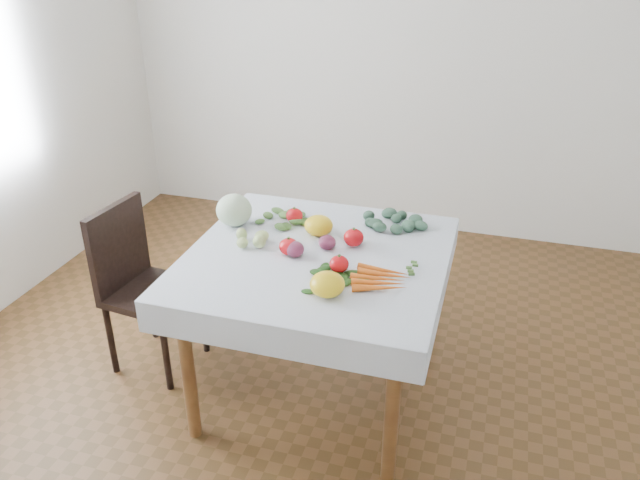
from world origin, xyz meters
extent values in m
plane|color=brown|center=(0.00, 0.00, 0.00)|extent=(4.00, 4.00, 0.00)
cube|color=white|center=(0.00, 2.00, 1.35)|extent=(4.00, 0.04, 2.70)
cube|color=brown|center=(0.00, 0.00, 0.73)|extent=(1.00, 1.00, 0.04)
cylinder|color=brown|center=(-0.44, -0.44, 0.35)|extent=(0.06, 0.06, 0.71)
cylinder|color=brown|center=(0.44, -0.44, 0.35)|extent=(0.06, 0.06, 0.71)
cylinder|color=brown|center=(-0.44, 0.44, 0.35)|extent=(0.06, 0.06, 0.71)
cylinder|color=brown|center=(0.44, 0.44, 0.35)|extent=(0.06, 0.06, 0.71)
cube|color=white|center=(0.00, 0.00, 0.75)|extent=(1.12, 1.12, 0.01)
cube|color=black|center=(-0.84, -0.01, 0.41)|extent=(0.43, 0.43, 0.04)
cube|color=black|center=(-1.02, 0.00, 0.65)|extent=(0.08, 0.39, 0.42)
cylinder|color=black|center=(-1.03, -0.16, 0.20)|extent=(0.03, 0.03, 0.40)
cylinder|color=black|center=(-0.70, -0.20, 0.20)|extent=(0.03, 0.03, 0.40)
cylinder|color=black|center=(-0.99, 0.17, 0.20)|extent=(0.03, 0.03, 0.40)
cylinder|color=black|center=(-0.66, 0.13, 0.20)|extent=(0.03, 0.03, 0.40)
ellipsoid|color=beige|center=(-0.47, 0.18, 0.83)|extent=(0.22, 0.22, 0.15)
ellipsoid|color=red|center=(-0.20, 0.29, 0.79)|extent=(0.10, 0.10, 0.07)
ellipsoid|color=red|center=(-0.12, -0.03, 0.79)|extent=(0.09, 0.09, 0.08)
ellipsoid|color=red|center=(0.13, 0.13, 0.80)|extent=(0.11, 0.11, 0.08)
ellipsoid|color=red|center=(0.13, -0.11, 0.79)|extent=(0.10, 0.10, 0.07)
ellipsoid|color=yellow|center=(-0.05, 0.19, 0.80)|extent=(0.16, 0.16, 0.09)
ellipsoid|color=yellow|center=(0.14, -0.30, 0.80)|extent=(0.17, 0.17, 0.10)
ellipsoid|color=#53172F|center=(0.03, 0.06, 0.79)|extent=(0.09, 0.09, 0.07)
ellipsoid|color=#53172F|center=(-0.09, -0.04, 0.79)|extent=(0.09, 0.09, 0.07)
ellipsoid|color=#AEC370|center=(-0.31, 0.01, 0.78)|extent=(0.05, 0.05, 0.05)
ellipsoid|color=#AEC370|center=(-0.34, 0.03, 0.78)|extent=(0.05, 0.05, 0.05)
ellipsoid|color=#AEC370|center=(-0.32, -0.02, 0.78)|extent=(0.05, 0.05, 0.05)
ellipsoid|color=#AEC370|center=(-0.28, 0.04, 0.78)|extent=(0.05, 0.05, 0.05)
ellipsoid|color=#AEC370|center=(-0.39, 0.01, 0.78)|extent=(0.05, 0.05, 0.05)
cone|color=orange|center=(0.32, -0.08, 0.77)|extent=(0.22, 0.04, 0.03)
cone|color=orange|center=(0.32, -0.12, 0.77)|extent=(0.22, 0.04, 0.03)
cone|color=orange|center=(0.32, -0.15, 0.77)|extent=(0.22, 0.06, 0.03)
cone|color=orange|center=(0.32, -0.19, 0.77)|extent=(0.22, 0.08, 0.03)
cone|color=orange|center=(0.32, -0.22, 0.77)|extent=(0.22, 0.10, 0.03)
ellipsoid|color=#365942|center=(0.29, 0.41, 0.78)|extent=(0.06, 0.06, 0.04)
ellipsoid|color=#365942|center=(0.25, 0.44, 0.78)|extent=(0.06, 0.06, 0.04)
ellipsoid|color=#365942|center=(0.26, 0.38, 0.78)|extent=(0.06, 0.06, 0.04)
ellipsoid|color=#365942|center=(0.31, 0.44, 0.78)|extent=(0.06, 0.06, 0.04)
ellipsoid|color=#365942|center=(0.21, 0.42, 0.78)|extent=(0.06, 0.06, 0.04)
ellipsoid|color=#365942|center=(0.31, 0.37, 0.78)|extent=(0.06, 0.06, 0.04)
ellipsoid|color=#365942|center=(0.27, 0.48, 0.78)|extent=(0.06, 0.06, 0.04)
ellipsoid|color=#365942|center=(0.20, 0.36, 0.78)|extent=(0.06, 0.06, 0.04)
ellipsoid|color=#365942|center=(0.37, 0.42, 0.78)|extent=(0.06, 0.06, 0.04)
ellipsoid|color=#365942|center=(0.18, 0.47, 0.78)|extent=(0.06, 0.06, 0.04)
ellipsoid|color=#365942|center=(0.28, 0.32, 0.78)|extent=(0.06, 0.06, 0.04)
ellipsoid|color=#365942|center=(0.34, 0.50, 0.78)|extent=(0.06, 0.06, 0.04)
ellipsoid|color=#365942|center=(0.13, 0.39, 0.78)|extent=(0.06, 0.06, 0.04)
ellipsoid|color=#22531A|center=(0.17, -0.20, 0.76)|extent=(0.06, 0.04, 0.01)
ellipsoid|color=#22531A|center=(0.13, -0.19, 0.76)|extent=(0.06, 0.04, 0.01)
ellipsoid|color=#22531A|center=(0.16, -0.23, 0.76)|extent=(0.06, 0.04, 0.01)
ellipsoid|color=#22531A|center=(0.17, -0.18, 0.76)|extent=(0.06, 0.04, 0.01)
ellipsoid|color=#22531A|center=(0.11, -0.22, 0.76)|extent=(0.06, 0.04, 0.01)
ellipsoid|color=#22531A|center=(0.20, -0.22, 0.76)|extent=(0.06, 0.04, 0.01)
ellipsoid|color=#22531A|center=(0.13, -0.16, 0.76)|extent=(0.06, 0.04, 0.01)
ellipsoid|color=#22531A|center=(0.13, -0.26, 0.76)|extent=(0.06, 0.04, 0.01)
ellipsoid|color=#22531A|center=(0.22, -0.17, 0.76)|extent=(0.06, 0.04, 0.01)
ellipsoid|color=#22531A|center=(0.07, -0.19, 0.76)|extent=(0.06, 0.04, 0.01)
ellipsoid|color=#22531A|center=(0.20, -0.26, 0.76)|extent=(0.06, 0.04, 0.01)
ellipsoid|color=#22531A|center=(0.16, -0.13, 0.76)|extent=(0.06, 0.04, 0.01)
ellipsoid|color=#22531A|center=(0.08, -0.26, 0.76)|extent=(0.06, 0.04, 0.01)
ellipsoid|color=#22531A|center=(0.26, -0.21, 0.76)|extent=(0.06, 0.04, 0.01)
ellipsoid|color=#22531A|center=(0.07, -0.14, 0.76)|extent=(0.06, 0.04, 0.01)
ellipsoid|color=#22531A|center=(0.16, -0.31, 0.76)|extent=(0.06, 0.04, 0.01)
ellipsoid|color=#22531A|center=(0.23, -0.12, 0.76)|extent=(0.06, 0.04, 0.01)
ellipsoid|color=#487435|center=(-0.24, 0.28, 0.77)|extent=(0.06, 0.06, 0.03)
ellipsoid|color=#487435|center=(-0.28, 0.29, 0.77)|extent=(0.06, 0.06, 0.03)
ellipsoid|color=#487435|center=(-0.25, 0.25, 0.77)|extent=(0.06, 0.06, 0.03)
ellipsoid|color=#487435|center=(-0.23, 0.31, 0.77)|extent=(0.06, 0.06, 0.03)
ellipsoid|color=#487435|center=(-0.32, 0.27, 0.77)|extent=(0.06, 0.06, 0.03)
ellipsoid|color=#487435|center=(-0.19, 0.25, 0.77)|extent=(0.06, 0.06, 0.03)
ellipsoid|color=#487435|center=(-0.29, 0.34, 0.77)|extent=(0.06, 0.06, 0.03)
ellipsoid|color=#487435|center=(-0.30, 0.21, 0.77)|extent=(0.06, 0.06, 0.03)
ellipsoid|color=#487435|center=(-0.16, 0.31, 0.77)|extent=(0.06, 0.06, 0.03)
ellipsoid|color=#487435|center=(-0.37, 0.31, 0.77)|extent=(0.06, 0.06, 0.03)
camera|label=1|loc=(0.70, -2.30, 2.06)|focal=35.00mm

